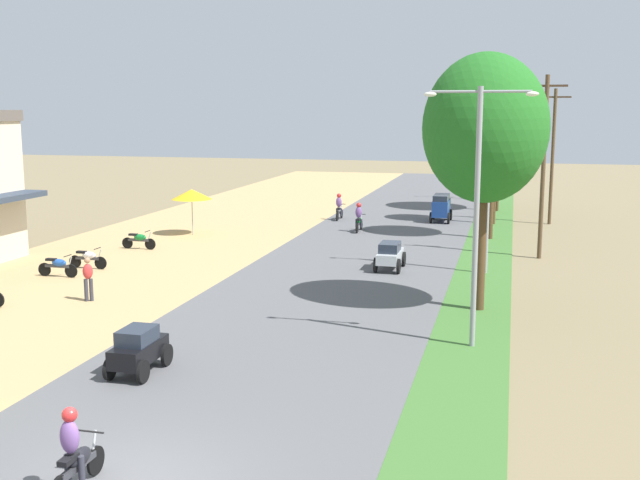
% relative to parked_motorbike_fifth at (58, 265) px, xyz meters
% --- Properties ---
extents(parked_motorbike_fifth, '(1.80, 0.54, 0.94)m').
position_rel_parked_motorbike_fifth_xyz_m(parked_motorbike_fifth, '(0.00, 0.00, 0.00)').
color(parked_motorbike_fifth, black).
rests_on(parked_motorbike_fifth, dirt_shoulder).
extents(parked_motorbike_sixth, '(1.80, 0.54, 0.94)m').
position_rel_parked_motorbike_fifth_xyz_m(parked_motorbike_sixth, '(0.33, 1.80, 0.00)').
color(parked_motorbike_sixth, black).
rests_on(parked_motorbike_sixth, dirt_shoulder).
extents(parked_motorbike_seventh, '(1.80, 0.54, 0.94)m').
position_rel_parked_motorbike_fifth_xyz_m(parked_motorbike_seventh, '(0.29, 6.64, 0.00)').
color(parked_motorbike_seventh, black).
rests_on(parked_motorbike_seventh, dirt_shoulder).
extents(vendor_umbrella, '(2.20, 2.20, 2.52)m').
position_rel_parked_motorbike_fifth_xyz_m(vendor_umbrella, '(1.10, 11.40, 1.75)').
color(vendor_umbrella, '#99999E').
rests_on(vendor_umbrella, dirt_shoulder).
extents(pedestrian_on_shoulder, '(0.43, 0.39, 1.62)m').
position_rel_parked_motorbike_fifth_xyz_m(pedestrian_on_shoulder, '(3.37, -3.33, 0.41)').
color(pedestrian_on_shoulder, '#33333D').
rests_on(pedestrian_on_shoulder, dirt_shoulder).
extents(median_tree_nearest, '(4.22, 4.22, 8.79)m').
position_rel_parked_motorbike_fifth_xyz_m(median_tree_nearest, '(17.21, -1.08, 5.75)').
color(median_tree_nearest, '#4C351E').
rests_on(median_tree_nearest, median_strip).
extents(median_tree_second, '(3.71, 3.71, 8.93)m').
position_rel_parked_motorbike_fifth_xyz_m(median_tree_second, '(17.10, 14.09, 6.41)').
color(median_tree_second, '#4C351E').
rests_on(median_tree_second, median_strip).
extents(median_tree_third, '(2.90, 2.90, 8.61)m').
position_rel_parked_motorbike_fifth_xyz_m(median_tree_third, '(17.13, 19.54, 6.55)').
color(median_tree_third, '#4C351E').
rests_on(median_tree_third, median_strip).
extents(median_tree_fourth, '(4.79, 4.79, 9.25)m').
position_rel_parked_motorbike_fifth_xyz_m(median_tree_fourth, '(17.20, 25.66, 6.43)').
color(median_tree_fourth, '#4C351E').
rests_on(median_tree_fourth, median_strip).
extents(streetlamp_near, '(3.16, 0.20, 7.55)m').
position_rel_parked_motorbike_fifth_xyz_m(streetlamp_near, '(17.20, -5.40, 3.87)').
color(streetlamp_near, gray).
rests_on(streetlamp_near, median_strip).
extents(streetlamp_mid, '(3.16, 0.20, 8.05)m').
position_rel_parked_motorbike_fifth_xyz_m(streetlamp_mid, '(17.20, 5.12, 4.13)').
color(streetlamp_mid, gray).
rests_on(streetlamp_mid, median_strip).
extents(streetlamp_far, '(3.16, 0.20, 7.16)m').
position_rel_parked_motorbike_fifth_xyz_m(streetlamp_far, '(17.20, 31.57, 3.67)').
color(streetlamp_far, gray).
rests_on(streetlamp_far, median_strip).
extents(utility_pole_near, '(1.80, 0.20, 8.12)m').
position_rel_parked_motorbike_fifth_xyz_m(utility_pole_near, '(20.45, 20.71, 3.69)').
color(utility_pole_near, brown).
rests_on(utility_pole_near, ground).
extents(utility_pole_far, '(1.80, 0.20, 8.48)m').
position_rel_parked_motorbike_fifth_xyz_m(utility_pole_far, '(19.53, 9.33, 3.88)').
color(utility_pole_far, brown).
rests_on(utility_pole_far, ground).
extents(car_hatchback_black, '(1.04, 2.00, 1.23)m').
position_rel_parked_motorbike_fifth_xyz_m(car_hatchback_black, '(8.77, -9.98, 0.19)').
color(car_hatchback_black, black).
rests_on(car_hatchback_black, road_strip).
extents(car_sedan_silver, '(1.10, 2.26, 1.19)m').
position_rel_parked_motorbike_fifth_xyz_m(car_sedan_silver, '(13.15, 4.76, 0.19)').
color(car_sedan_silver, '#B7BCC1').
rests_on(car_sedan_silver, road_strip).
extents(car_van_blue, '(1.19, 2.41, 1.67)m').
position_rel_parked_motorbike_fifth_xyz_m(car_van_blue, '(13.99, 19.64, 0.47)').
color(car_van_blue, navy).
rests_on(car_van_blue, road_strip).
extents(motorbike_ahead_second, '(0.54, 1.80, 1.66)m').
position_rel_parked_motorbike_fifth_xyz_m(motorbike_ahead_second, '(10.65, -16.12, 0.30)').
color(motorbike_ahead_second, black).
rests_on(motorbike_ahead_second, road_strip).
extents(motorbike_ahead_third, '(0.54, 1.80, 1.66)m').
position_rel_parked_motorbike_fifth_xyz_m(motorbike_ahead_third, '(9.85, 14.56, 0.30)').
color(motorbike_ahead_third, black).
rests_on(motorbike_ahead_third, road_strip).
extents(motorbike_ahead_fourth, '(0.54, 1.80, 1.66)m').
position_rel_parked_motorbike_fifth_xyz_m(motorbike_ahead_fourth, '(7.74, 18.87, 0.30)').
color(motorbike_ahead_fourth, black).
rests_on(motorbike_ahead_fourth, road_strip).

